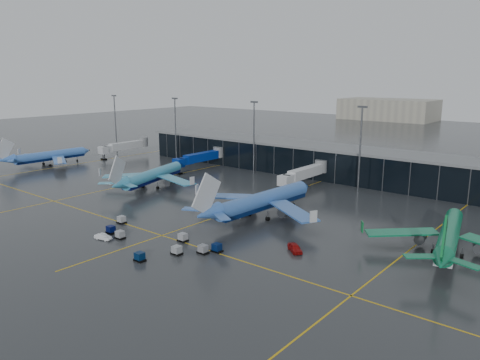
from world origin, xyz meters
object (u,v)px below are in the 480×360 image
Objects in this scene: airliner_klm_near at (264,190)px; service_van_red at (295,248)px; service_van_white at (103,237)px; baggage_carts at (157,240)px; mobile_airstair at (238,214)px; airliner_aer_lingus at (451,224)px; airliner_arkefly at (153,168)px; airliner_klm_west at (50,150)px.

service_van_red is at bearing -36.07° from airliner_klm_near.
service_van_white is (-16.33, -35.28, -5.98)m from airliner_klm_near.
airliner_klm_near reaches higher than service_van_white.
mobile_airstair is at bearing 87.95° from baggage_carts.
airliner_aer_lingus reaches higher than baggage_carts.
airliner_aer_lingus is 1.19× the size of baggage_carts.
service_van_white is (-10.74, -5.72, -0.11)m from baggage_carts.
airliner_arkefly is 0.91× the size of airliner_klm_near.
airliner_klm_west is at bearing 164.15° from airliner_arkefly.
baggage_carts is 8.45× the size of mobile_airstair.
baggage_carts is at bearing -113.82° from mobile_airstair.
airliner_arkefly is 67.00m from service_van_red.
service_van_red is (19.02, -15.26, -5.83)m from airliner_klm_near.
mobile_airstair is (99.97, -6.42, -5.05)m from airliner_klm_west.
airliner_aer_lingus reaches higher than service_van_red.
mobile_airstair is at bearing -134.40° from airliner_klm_near.
service_van_red is at bearing -72.79° from service_van_white.
service_van_white is at bearing -132.41° from mobile_airstair.
airliner_klm_near reaches higher than mobile_airstair.
baggage_carts is at bearing -157.23° from airliner_aer_lingus.
airliner_klm_near is 1.35× the size of baggage_carts.
airliner_arkefly is 9.93× the size of service_van_white.
mobile_airstair is (40.51, -7.49, -5.25)m from airliner_arkefly.
airliner_aer_lingus reaches higher than airliner_klm_west.
service_van_white is (-58.92, -38.84, -5.18)m from airliner_aer_lingus.
service_van_red is (123.68, -17.32, -5.02)m from airliner_klm_west.
airliner_arkefly is at bearing 2.29° from airliner_klm_west.
airliner_klm_west is 0.97× the size of airliner_arkefly.
baggage_carts is (39.61, -32.69, -5.26)m from airliner_arkefly.
airliner_arkefly is 1.03× the size of airliner_aer_lingus.
service_van_red is (23.71, -10.90, 0.04)m from mobile_airstair.
mobile_airstair is 26.09m from service_van_red.
airliner_aer_lingus is at bearing -68.92° from service_van_white.
airliner_klm_west is at bearing 168.84° from airliner_aer_lingus.
mobile_airstair is at bearing 102.74° from service_van_red.
baggage_carts is 28.46m from service_van_red.
airliner_aer_lingus is at bearing 34.51° from baggage_carts.
baggage_carts is (-48.17, -33.12, -5.07)m from airliner_aer_lingus.
service_van_red is at bearing 30.16° from baggage_carts.
airliner_klm_near is 30.65m from baggage_carts.
airliner_klm_near is at bearing 79.29° from baggage_carts.
airliner_aer_lingus is (42.58, 3.56, -0.80)m from airliner_klm_near.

